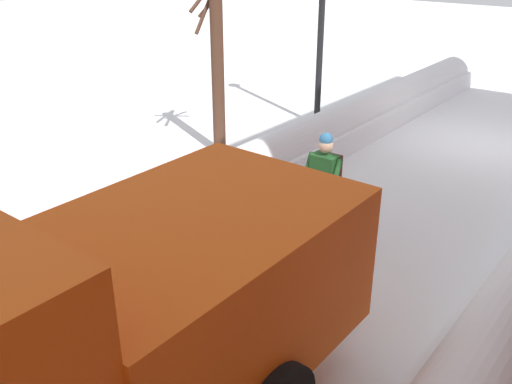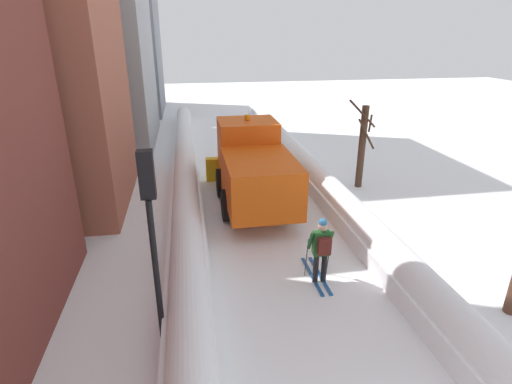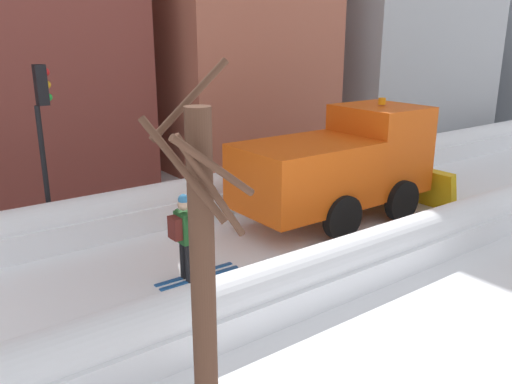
# 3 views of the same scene
# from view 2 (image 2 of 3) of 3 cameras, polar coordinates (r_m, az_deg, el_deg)

# --- Properties ---
(ground_plane) EXTENTS (80.00, 80.00, 0.00)m
(ground_plane) POSITION_cam_2_polar(r_m,az_deg,el_deg) (13.83, 1.46, -4.07)
(ground_plane) COLOR white
(snowbank_left) EXTENTS (1.10, 36.00, 1.07)m
(snowbank_left) POSITION_cam_2_polar(r_m,az_deg,el_deg) (13.40, -9.86, -3.03)
(snowbank_left) COLOR white
(snowbank_left) RESTS_ON ground
(snowbank_right) EXTENTS (1.10, 36.00, 0.99)m
(snowbank_right) POSITION_cam_2_polar(r_m,az_deg,el_deg) (14.38, 12.03, -1.67)
(snowbank_right) COLOR white
(snowbank_right) RESTS_ON ground
(building_tower_distant) EXTENTS (8.91, 8.11, 8.98)m
(building_tower_distant) POSITION_cam_2_polar(r_m,az_deg,el_deg) (34.63, -21.23, 17.93)
(building_tower_distant) COLOR gray
(building_tower_distant) RESTS_ON ground
(plow_truck) EXTENTS (3.20, 5.98, 3.12)m
(plow_truck) POSITION_cam_2_polar(r_m,az_deg,el_deg) (14.54, -0.37, 3.56)
(plow_truck) COLOR #DB510F
(plow_truck) RESTS_ON ground
(skier) EXTENTS (0.62, 1.80, 1.81)m
(skier) POSITION_cam_2_polar(r_m,az_deg,el_deg) (10.28, 9.27, -7.84)
(skier) COLOR black
(skier) RESTS_ON ground
(traffic_light_pole) EXTENTS (0.28, 0.42, 4.11)m
(traffic_light_pole) POSITION_cam_2_polar(r_m,az_deg,el_deg) (7.71, -14.77, -3.05)
(traffic_light_pole) COLOR black
(traffic_light_pole) RESTS_ON ground
(bare_tree_mid) EXTENTS (1.10, 0.98, 3.62)m
(bare_tree_mid) POSITION_cam_2_polar(r_m,az_deg,el_deg) (16.82, 14.86, 6.41)
(bare_tree_mid) COLOR #422C1F
(bare_tree_mid) RESTS_ON ground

